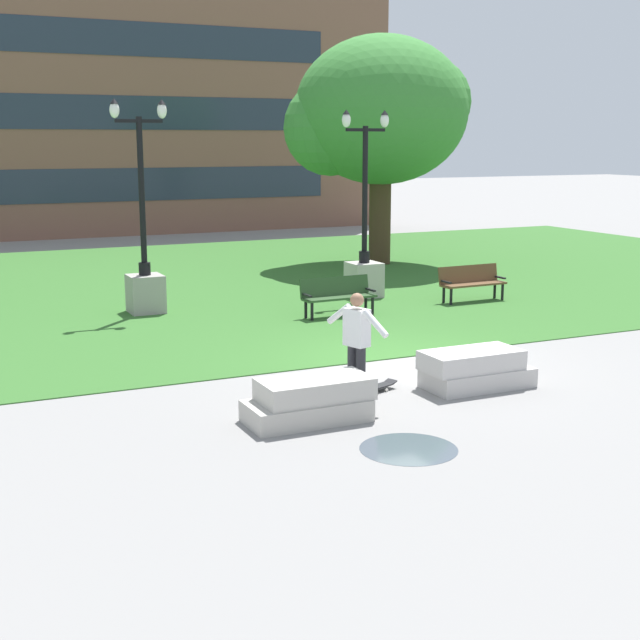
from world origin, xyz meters
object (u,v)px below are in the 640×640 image
(lamp_post_right, at_px, (364,259))
(person_skateboarder, at_px, (357,339))
(skateboard, at_px, (373,388))
(concrete_block_left, at_px, (475,370))
(park_bench_near_left, at_px, (471,281))
(park_bench_near_right, at_px, (337,294))
(lamp_post_left, at_px, (145,270))
(concrete_block_center, at_px, (310,401))

(lamp_post_right, bearing_deg, person_skateboarder, -118.70)
(skateboard, bearing_deg, concrete_block_left, -14.16)
(concrete_block_left, distance_m, park_bench_near_left, 8.21)
(skateboard, xyz_separation_m, park_bench_near_left, (6.31, 6.35, 0.45))
(skateboard, relative_size, park_bench_near_right, 0.57)
(park_bench_near_left, xyz_separation_m, park_bench_near_right, (-3.97, -0.30, 0.00))
(park_bench_near_right, bearing_deg, person_skateboarder, -113.71)
(person_skateboarder, relative_size, lamp_post_left, 0.34)
(skateboard, bearing_deg, lamp_post_right, 62.96)
(concrete_block_center, xyz_separation_m, concrete_block_left, (3.23, 0.48, 0.00))
(person_skateboarder, bearing_deg, lamp_post_right, 61.30)
(concrete_block_center, bearing_deg, park_bench_near_right, 60.87)
(park_bench_near_left, distance_m, park_bench_near_right, 3.98)
(concrete_block_left, distance_m, skateboard, 1.77)
(skateboard, relative_size, lamp_post_right, 0.21)
(skateboard, height_order, park_bench_near_left, park_bench_near_left)
(concrete_block_center, distance_m, park_bench_near_right, 7.97)
(park_bench_near_left, bearing_deg, person_skateboarder, -135.83)
(concrete_block_left, xyz_separation_m, lamp_post_right, (2.43, 8.51, 0.69))
(lamp_post_left, height_order, lamp_post_right, lamp_post_left)
(park_bench_near_right, bearing_deg, skateboard, -111.16)
(concrete_block_center, height_order, person_skateboarder, person_skateboarder)
(park_bench_near_left, height_order, lamp_post_left, lamp_post_left)
(concrete_block_center, height_order, lamp_post_left, lamp_post_left)
(concrete_block_center, bearing_deg, lamp_post_right, 57.80)
(concrete_block_left, height_order, lamp_post_right, lamp_post_right)
(person_skateboarder, height_order, lamp_post_left, lamp_post_left)
(person_skateboarder, xyz_separation_m, park_bench_near_left, (6.69, 6.50, -0.44))
(park_bench_near_left, distance_m, lamp_post_right, 2.82)
(park_bench_near_right, bearing_deg, lamp_post_right, 48.72)
(lamp_post_left, bearing_deg, person_skateboarder, -81.66)
(concrete_block_center, distance_m, park_bench_near_left, 10.69)
(park_bench_near_left, bearing_deg, lamp_post_left, 165.83)
(person_skateboarder, xyz_separation_m, lamp_post_left, (-1.25, 8.50, 0.06))
(concrete_block_center, xyz_separation_m, park_bench_near_left, (7.84, 7.26, 0.23))
(person_skateboarder, xyz_separation_m, lamp_post_right, (4.50, 8.23, 0.03))
(concrete_block_left, relative_size, park_bench_near_right, 1.03)
(concrete_block_left, distance_m, lamp_post_right, 8.88)
(concrete_block_center, distance_m, person_skateboarder, 1.54)
(concrete_block_left, xyz_separation_m, park_bench_near_right, (0.64, 6.48, 0.23))
(concrete_block_left, xyz_separation_m, person_skateboarder, (-2.08, 0.29, 0.67))
(concrete_block_center, relative_size, lamp_post_left, 0.37)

